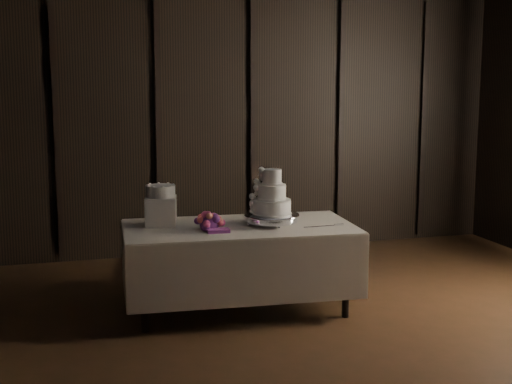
{
  "coord_description": "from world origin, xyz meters",
  "views": [
    {
      "loc": [
        -2.21,
        -4.51,
        2.03
      ],
      "look_at": [
        -0.56,
        1.35,
        1.05
      ],
      "focal_mm": 50.0,
      "sensor_mm": 36.0,
      "label": 1
    }
  ],
  "objects_px": {
    "wedding_cake": "(269,197)",
    "small_cake": "(161,191)",
    "bouquet": "(209,222)",
    "cake_stand": "(272,220)",
    "box_pedestal": "(161,211)",
    "display_table": "(240,264)"
  },
  "relations": [
    {
      "from": "wedding_cake",
      "to": "box_pedestal",
      "type": "bearing_deg",
      "value": -177.52
    },
    {
      "from": "wedding_cake",
      "to": "box_pedestal",
      "type": "distance_m",
      "value": 0.95
    },
    {
      "from": "bouquet",
      "to": "small_cake",
      "type": "distance_m",
      "value": 0.53
    },
    {
      "from": "cake_stand",
      "to": "bouquet",
      "type": "relative_size",
      "value": 1.21
    },
    {
      "from": "cake_stand",
      "to": "wedding_cake",
      "type": "distance_m",
      "value": 0.21
    },
    {
      "from": "bouquet",
      "to": "wedding_cake",
      "type": "bearing_deg",
      "value": 5.15
    },
    {
      "from": "display_table",
      "to": "box_pedestal",
      "type": "xyz_separation_m",
      "value": [
        -0.65,
        0.21,
        0.47
      ]
    },
    {
      "from": "box_pedestal",
      "to": "cake_stand",
      "type": "bearing_deg",
      "value": -14.1
    },
    {
      "from": "box_pedestal",
      "to": "small_cake",
      "type": "distance_m",
      "value": 0.18
    },
    {
      "from": "wedding_cake",
      "to": "bouquet",
      "type": "xyz_separation_m",
      "value": [
        -0.54,
        -0.05,
        -0.18
      ]
    },
    {
      "from": "cake_stand",
      "to": "wedding_cake",
      "type": "xyz_separation_m",
      "value": [
        -0.03,
        -0.02,
        0.2
      ]
    },
    {
      "from": "cake_stand",
      "to": "bouquet",
      "type": "xyz_separation_m",
      "value": [
        -0.57,
        -0.07,
        0.02
      ]
    },
    {
      "from": "cake_stand",
      "to": "small_cake",
      "type": "bearing_deg",
      "value": 165.9
    },
    {
      "from": "display_table",
      "to": "small_cake",
      "type": "bearing_deg",
      "value": 166.12
    },
    {
      "from": "display_table",
      "to": "bouquet",
      "type": "height_order",
      "value": "bouquet"
    },
    {
      "from": "display_table",
      "to": "cake_stand",
      "type": "bearing_deg",
      "value": -2.14
    },
    {
      "from": "wedding_cake",
      "to": "cake_stand",
      "type": "bearing_deg",
      "value": 47.75
    },
    {
      "from": "wedding_cake",
      "to": "small_cake",
      "type": "relative_size",
      "value": 1.57
    },
    {
      "from": "display_table",
      "to": "cake_stand",
      "type": "height_order",
      "value": "cake_stand"
    },
    {
      "from": "display_table",
      "to": "bouquet",
      "type": "bearing_deg",
      "value": -158.02
    },
    {
      "from": "cake_stand",
      "to": "small_cake",
      "type": "xyz_separation_m",
      "value": [
        -0.94,
        0.23,
        0.26
      ]
    },
    {
      "from": "wedding_cake",
      "to": "small_cake",
      "type": "bearing_deg",
      "value": -177.52
    }
  ]
}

